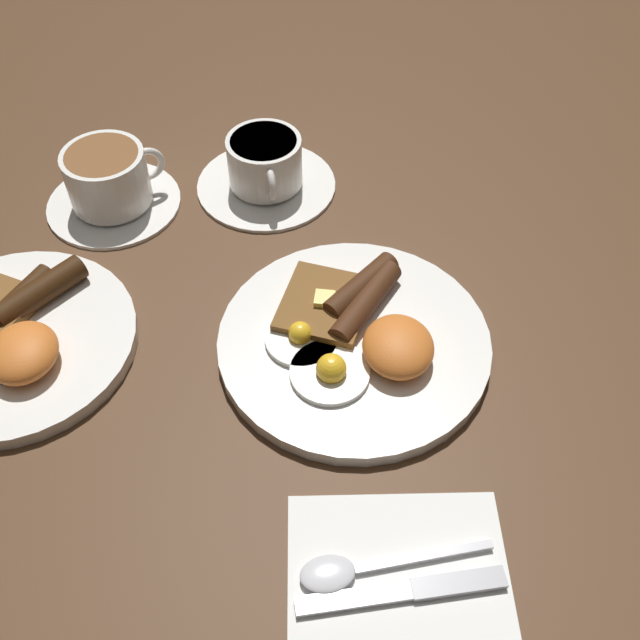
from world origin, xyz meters
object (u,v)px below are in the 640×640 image
at_px(teacup_far, 110,183).
at_px(spoon, 350,570).
at_px(breakfast_plate_far, 14,337).
at_px(teacup_near, 265,169).
at_px(breakfast_plate_near, 355,337).
at_px(knife, 414,590).

xyz_separation_m(teacup_far, spoon, (-0.46, -0.24, -0.02)).
distance_m(breakfast_plate_far, teacup_near, 0.34).
xyz_separation_m(breakfast_plate_far, teacup_near, (0.23, -0.25, 0.01)).
xyz_separation_m(breakfast_plate_near, teacup_far, (0.23, 0.27, 0.02)).
bearing_deg(knife, breakfast_plate_near, -89.36).
height_order(knife, spoon, spoon).
bearing_deg(teacup_near, knife, -167.58).
height_order(breakfast_plate_near, teacup_near, teacup_near).
relative_size(breakfast_plate_near, teacup_near, 1.61).
bearing_deg(breakfast_plate_far, teacup_near, -47.15).
relative_size(breakfast_plate_far, knife, 1.44).
bearing_deg(breakfast_plate_near, spoon, 174.10).
distance_m(teacup_near, spoon, 0.49).
height_order(breakfast_plate_far, teacup_far, teacup_far).
relative_size(teacup_far, spoon, 0.98).
relative_size(teacup_near, knife, 1.00).
bearing_deg(knife, teacup_near, -82.61).
bearing_deg(teacup_far, breakfast_plate_far, 161.26).
height_order(breakfast_plate_far, spoon, breakfast_plate_far).
relative_size(teacup_far, knife, 0.93).
distance_m(teacup_near, teacup_far, 0.18).
distance_m(knife, spoon, 0.05).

